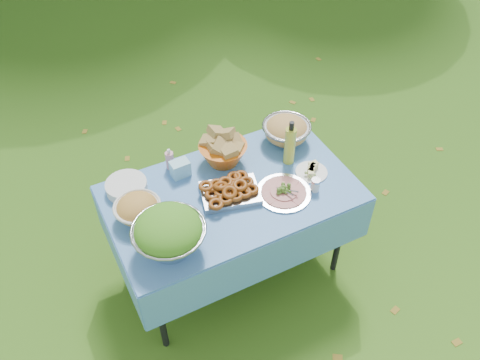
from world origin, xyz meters
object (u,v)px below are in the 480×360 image
(salad_bowl, at_px, (169,233))
(charcuterie_platter, at_px, (284,189))
(picnic_table, at_px, (232,233))
(oil_bottle, at_px, (290,142))
(bread_bowl, at_px, (223,149))
(plate_stack, at_px, (126,186))
(pasta_bowl_steel, at_px, (286,130))

(salad_bowl, height_order, charcuterie_platter, salad_bowl)
(picnic_table, bearing_deg, oil_bottle, 9.91)
(bread_bowl, bearing_deg, charcuterie_platter, -65.25)
(oil_bottle, bearing_deg, salad_bowl, -161.64)
(plate_stack, distance_m, pasta_bowl_steel, 1.07)
(salad_bowl, bearing_deg, charcuterie_platter, 5.70)
(charcuterie_platter, height_order, oil_bottle, oil_bottle)
(pasta_bowl_steel, xyz_separation_m, charcuterie_platter, (-0.26, -0.42, -0.05))
(plate_stack, bearing_deg, bread_bowl, -2.92)
(plate_stack, distance_m, bread_bowl, 0.62)
(bread_bowl, relative_size, charcuterie_platter, 0.93)
(plate_stack, height_order, pasta_bowl_steel, pasta_bowl_steel)
(plate_stack, distance_m, charcuterie_platter, 0.93)
(plate_stack, bearing_deg, salad_bowl, -82.19)
(picnic_table, distance_m, plate_stack, 0.74)
(plate_stack, xyz_separation_m, charcuterie_platter, (0.81, -0.45, 0.01))
(picnic_table, distance_m, pasta_bowl_steel, 0.75)
(picnic_table, relative_size, charcuterie_platter, 4.50)
(bread_bowl, height_order, pasta_bowl_steel, bread_bowl)
(picnic_table, bearing_deg, plate_stack, 151.26)
(plate_stack, bearing_deg, oil_bottle, -12.71)
(oil_bottle, bearing_deg, charcuterie_platter, -126.77)
(picnic_table, height_order, bread_bowl, bread_bowl)
(bread_bowl, xyz_separation_m, charcuterie_platter, (0.19, -0.42, -0.06))
(salad_bowl, bearing_deg, plate_stack, 97.81)
(salad_bowl, distance_m, plate_stack, 0.54)
(salad_bowl, relative_size, plate_stack, 1.59)
(plate_stack, relative_size, charcuterie_platter, 0.75)
(pasta_bowl_steel, bearing_deg, charcuterie_platter, -122.20)
(plate_stack, distance_m, oil_bottle, 1.01)
(plate_stack, xyz_separation_m, oil_bottle, (0.98, -0.22, 0.12))
(picnic_table, xyz_separation_m, pasta_bowl_steel, (0.53, 0.26, 0.46))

